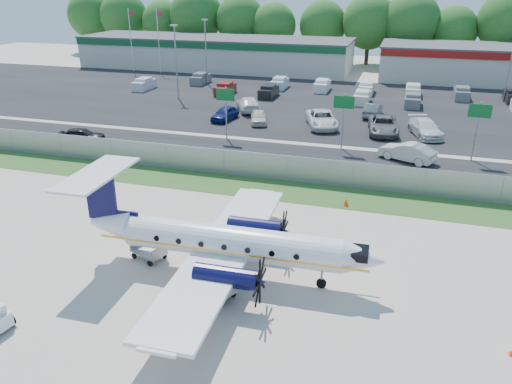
# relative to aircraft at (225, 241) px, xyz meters

# --- Properties ---
(ground) EXTENTS (170.00, 170.00, 0.00)m
(ground) POSITION_rel_aircraft_xyz_m (-0.06, -0.31, -1.91)
(ground) COLOR #BFB1A2
(ground) RESTS_ON ground
(grass_verge) EXTENTS (170.00, 4.00, 0.02)m
(grass_verge) POSITION_rel_aircraft_xyz_m (-0.06, 11.69, -1.90)
(grass_verge) COLOR #2D561E
(grass_verge) RESTS_ON ground
(access_road) EXTENTS (170.00, 8.00, 0.02)m
(access_road) POSITION_rel_aircraft_xyz_m (-0.06, 18.69, -1.90)
(access_road) COLOR black
(access_road) RESTS_ON ground
(parking_lot) EXTENTS (170.00, 32.00, 0.02)m
(parking_lot) POSITION_rel_aircraft_xyz_m (-0.06, 39.69, -1.90)
(parking_lot) COLOR black
(parking_lot) RESTS_ON ground
(perimeter_fence) EXTENTS (120.00, 0.06, 1.99)m
(perimeter_fence) POSITION_rel_aircraft_xyz_m (-0.06, 13.69, -0.91)
(perimeter_fence) COLOR gray
(perimeter_fence) RESTS_ON ground
(building_west) EXTENTS (46.40, 12.40, 5.24)m
(building_west) POSITION_rel_aircraft_xyz_m (-24.06, 61.67, 0.72)
(building_west) COLOR beige
(building_west) RESTS_ON ground
(sign_left) EXTENTS (1.80, 0.26, 5.00)m
(sign_left) POSITION_rel_aircraft_xyz_m (-8.06, 22.60, 1.70)
(sign_left) COLOR gray
(sign_left) RESTS_ON ground
(sign_mid) EXTENTS (1.80, 0.26, 5.00)m
(sign_mid) POSITION_rel_aircraft_xyz_m (2.94, 22.60, 1.70)
(sign_mid) COLOR gray
(sign_mid) RESTS_ON ground
(sign_right) EXTENTS (1.80, 0.26, 5.00)m
(sign_right) POSITION_rel_aircraft_xyz_m (13.94, 22.60, 1.70)
(sign_right) COLOR gray
(sign_right) RESTS_ON ground
(flagpole_west) EXTENTS (1.06, 0.12, 10.00)m
(flagpole_west) POSITION_rel_aircraft_xyz_m (-35.98, 54.69, 3.73)
(flagpole_west) COLOR white
(flagpole_west) RESTS_ON ground
(flagpole_east) EXTENTS (1.06, 0.12, 10.00)m
(flagpole_east) POSITION_rel_aircraft_xyz_m (-30.98, 54.69, 3.73)
(flagpole_east) COLOR white
(flagpole_east) RESTS_ON ground
(light_pole_nw) EXTENTS (0.90, 0.35, 9.09)m
(light_pole_nw) POSITION_rel_aircraft_xyz_m (-20.06, 37.69, 3.32)
(light_pole_nw) COLOR gray
(light_pole_nw) RESTS_ON ground
(light_pole_sw) EXTENTS (0.90, 0.35, 9.09)m
(light_pole_sw) POSITION_rel_aircraft_xyz_m (-20.06, 47.69, 3.32)
(light_pole_sw) COLOR gray
(light_pole_sw) RESTS_ON ground
(light_pole_se) EXTENTS (0.90, 0.35, 9.09)m
(light_pole_se) POSITION_rel_aircraft_xyz_m (19.94, 47.69, 3.32)
(light_pole_se) COLOR gray
(light_pole_se) RESTS_ON ground
(tree_line) EXTENTS (112.00, 6.00, 14.00)m
(tree_line) POSITION_rel_aircraft_xyz_m (-0.06, 73.69, -1.91)
(tree_line) COLOR #225B1A
(tree_line) RESTS_ON ground
(aircraft) EXTENTS (15.90, 15.70, 4.94)m
(aircraft) POSITION_rel_aircraft_xyz_m (0.00, 0.00, 0.00)
(aircraft) COLOR white
(aircraft) RESTS_ON ground
(baggage_cart_near) EXTENTS (2.39, 1.96, 1.08)m
(baggage_cart_near) POSITION_rel_aircraft_xyz_m (0.12, -2.08, -1.41)
(baggage_cart_near) COLOR gray
(baggage_cart_near) RESTS_ON ground
(baggage_cart_far) EXTENTS (2.13, 1.71, 0.97)m
(baggage_cart_far) POSITION_rel_aircraft_xyz_m (-4.56, 0.26, -1.46)
(baggage_cart_far) COLOR gray
(baggage_cart_far) RESTS_ON ground
(cone_starboard_wing) EXTENTS (0.39, 0.39, 0.55)m
(cone_starboard_wing) POSITION_rel_aircraft_xyz_m (4.92, 10.32, -1.65)
(cone_starboard_wing) COLOR #DA4606
(cone_starboard_wing) RESTS_ON ground
(road_car_west) EXTENTS (4.57, 2.84, 1.45)m
(road_car_west) POSITION_rel_aircraft_xyz_m (-20.62, 17.54, -1.91)
(road_car_west) COLOR black
(road_car_west) RESTS_ON ground
(road_car_mid) EXTENTS (5.00, 3.46, 1.56)m
(road_car_mid) POSITION_rel_aircraft_xyz_m (8.66, 21.01, -1.91)
(road_car_mid) COLOR beige
(road_car_mid) RESTS_ON ground
(parked_car_a) EXTENTS (2.26, 4.51, 1.47)m
(parked_car_a) POSITION_rel_aircraft_xyz_m (-10.57, 29.18, -1.91)
(parked_car_a) COLOR navy
(parked_car_a) RESTS_ON ground
(parked_car_b) EXTENTS (2.74, 4.34, 1.38)m
(parked_car_b) POSITION_rel_aircraft_xyz_m (-6.68, 28.93, -1.91)
(parked_car_b) COLOR beige
(parked_car_b) RESTS_ON ground
(parked_car_c) EXTENTS (4.55, 6.67, 1.70)m
(parked_car_c) POSITION_rel_aircraft_xyz_m (-0.02, 29.45, -1.91)
(parked_car_c) COLOR silver
(parked_car_c) RESTS_ON ground
(parked_car_d) EXTENTS (3.44, 6.30, 1.67)m
(parked_car_d) POSITION_rel_aircraft_xyz_m (6.24, 28.89, -1.91)
(parked_car_d) COLOR #595B5E
(parked_car_d) RESTS_ON ground
(parked_car_e) EXTENTS (3.82, 5.88, 1.59)m
(parked_car_e) POSITION_rel_aircraft_xyz_m (10.23, 29.10, -1.91)
(parked_car_e) COLOR silver
(parked_car_e) RESTS_ON ground
(parked_car_f) EXTENTS (4.42, 6.03, 1.62)m
(parked_car_f) POSITION_rel_aircraft_xyz_m (-9.38, 33.91, -1.91)
(parked_car_f) COLOR silver
(parked_car_f) RESTS_ON ground
(parked_car_g) EXTENTS (1.97, 4.69, 1.51)m
(parked_car_g) POSITION_rel_aircraft_xyz_m (4.71, 35.32, -1.91)
(parked_car_g) COLOR #595B5E
(parked_car_g) RESTS_ON ground
(far_parking_rows) EXTENTS (56.00, 10.00, 1.60)m
(far_parking_rows) POSITION_rel_aircraft_xyz_m (-0.06, 44.69, -1.91)
(far_parking_rows) COLOR gray
(far_parking_rows) RESTS_ON ground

